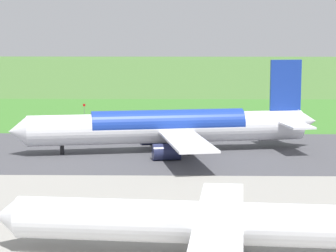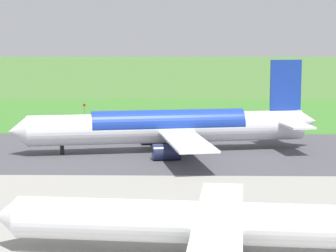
{
  "view_description": "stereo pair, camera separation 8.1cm",
  "coord_description": "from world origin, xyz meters",
  "px_view_note": "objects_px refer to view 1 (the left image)",
  "views": [
    {
      "loc": [
        -9.96,
        114.49,
        21.21
      ],
      "look_at": [
        -7.78,
        0.0,
        4.5
      ],
      "focal_mm": 71.45,
      "sensor_mm": 36.0,
      "label": 1
    },
    {
      "loc": [
        -10.04,
        114.49,
        21.21
      ],
      "look_at": [
        -7.78,
        0.0,
        4.5
      ],
      "focal_mm": 71.45,
      "sensor_mm": 36.0,
      "label": 2
    }
  ],
  "objects_px": {
    "airliner_main": "(170,127)",
    "no_stopping_sign": "(84,109)",
    "traffic_cone_orange": "(70,116)",
    "airliner_parked_mid": "(213,222)"
  },
  "relations": [
    {
      "from": "airliner_main",
      "to": "no_stopping_sign",
      "type": "bearing_deg",
      "value": -65.3
    },
    {
      "from": "no_stopping_sign",
      "to": "traffic_cone_orange",
      "type": "relative_size",
      "value": 5.43
    },
    {
      "from": "no_stopping_sign",
      "to": "traffic_cone_orange",
      "type": "xyz_separation_m",
      "value": [
        3.26,
        2.26,
        -1.48
      ]
    },
    {
      "from": "airliner_main",
      "to": "no_stopping_sign",
      "type": "height_order",
      "value": "airliner_main"
    },
    {
      "from": "airliner_main",
      "to": "airliner_parked_mid",
      "type": "xyz_separation_m",
      "value": [
        -4.83,
        54.1,
        -1.02
      ]
    },
    {
      "from": "airliner_main",
      "to": "traffic_cone_orange",
      "type": "relative_size",
      "value": 98.01
    },
    {
      "from": "airliner_parked_mid",
      "to": "traffic_cone_orange",
      "type": "bearing_deg",
      "value": -73.24
    },
    {
      "from": "airliner_main",
      "to": "traffic_cone_orange",
      "type": "bearing_deg",
      "value": -60.97
    },
    {
      "from": "airliner_main",
      "to": "airliner_parked_mid",
      "type": "distance_m",
      "value": 54.32
    },
    {
      "from": "airliner_parked_mid",
      "to": "traffic_cone_orange",
      "type": "relative_size",
      "value": 76.0
    }
  ]
}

